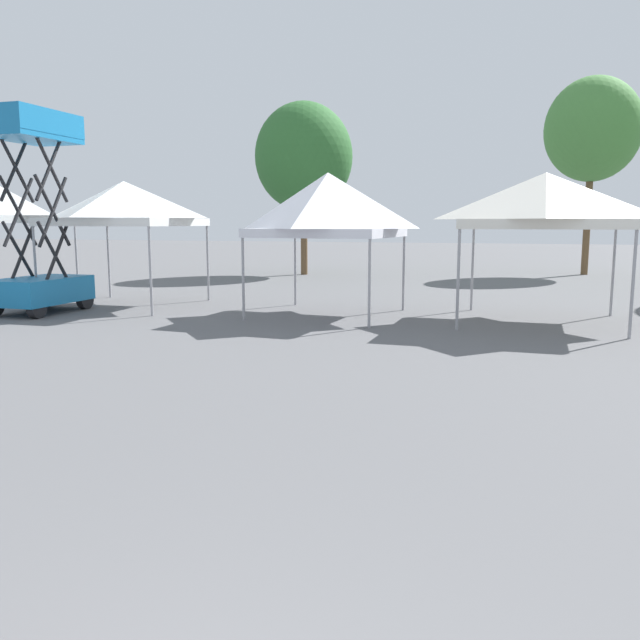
% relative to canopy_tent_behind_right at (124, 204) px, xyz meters
% --- Properties ---
extents(canopy_tent_behind_right, '(3.40, 3.40, 3.20)m').
position_rel_canopy_tent_behind_right_xyz_m(canopy_tent_behind_right, '(0.00, 0.00, 0.00)').
color(canopy_tent_behind_right, '#9E9EA3').
rests_on(canopy_tent_behind_right, ground).
extents(canopy_tent_behind_center, '(3.23, 3.23, 3.28)m').
position_rel_canopy_tent_behind_right_xyz_m(canopy_tent_behind_center, '(5.48, -0.11, -0.08)').
color(canopy_tent_behind_center, '#9E9EA3').
rests_on(canopy_tent_behind_center, ground).
extents(canopy_tent_left_of_center, '(3.38, 3.38, 3.20)m').
position_rel_canopy_tent_behind_right_xyz_m(canopy_tent_left_of_center, '(10.20, 0.17, -0.02)').
color(canopy_tent_left_of_center, '#9E9EA3').
rests_on(canopy_tent_left_of_center, ground).
extents(scissor_lift, '(1.43, 2.32, 4.71)m').
position_rel_canopy_tent_behind_right_xyz_m(scissor_lift, '(-1.25, -1.77, -1.25)').
color(scissor_lift, black).
rests_on(scissor_lift, ground).
extents(tree_behind_tents_center, '(3.80, 3.80, 7.99)m').
position_rel_canopy_tent_behind_right_xyz_m(tree_behind_tents_center, '(12.25, 14.62, 3.25)').
color(tree_behind_tents_center, brown).
rests_on(tree_behind_tents_center, ground).
extents(tree_behind_tents_right, '(3.99, 3.99, 7.02)m').
position_rel_canopy_tent_behind_right_xyz_m(tree_behind_tents_right, '(1.04, 11.15, 2.18)').
color(tree_behind_tents_right, brown).
rests_on(tree_behind_tents_right, ground).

